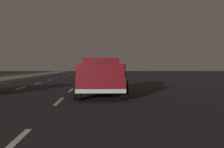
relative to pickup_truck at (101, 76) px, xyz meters
name	(u,v)px	position (x,y,z in m)	size (l,w,h in m)	color
ground	(66,80)	(15.96, 3.50, -0.98)	(144.00, 144.00, 0.00)	black
lane_markings	(45,79)	(19.47, 6.51, -0.98)	(108.19, 7.04, 0.01)	silver
pickup_truck	(101,76)	(0.00, 0.00, 0.00)	(5.46, 2.36, 1.87)	maroon
sedan_blue	(96,71)	(28.75, 0.14, -0.20)	(4.45, 2.11, 1.54)	navy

